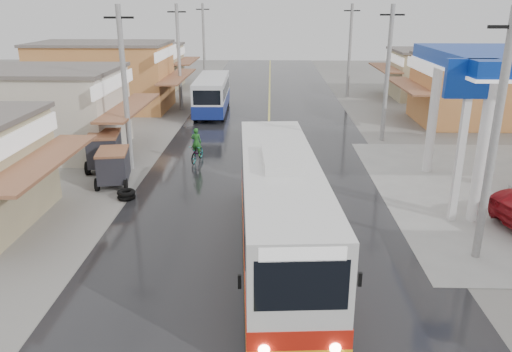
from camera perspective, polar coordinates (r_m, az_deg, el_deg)
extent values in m
plane|color=slate|center=(17.10, 1.20, -8.91)|extent=(120.00, 120.00, 0.00)
cube|color=black|center=(31.14, 1.46, 4.23)|extent=(12.00, 90.00, 0.02)
cube|color=#D8CC4C|center=(31.13, 1.46, 4.25)|extent=(0.15, 90.00, 0.01)
cylinder|color=white|center=(25.90, 19.54, 6.28)|extent=(0.44, 0.44, 5.50)
cylinder|color=white|center=(20.44, 24.41, 2.41)|extent=(0.44, 0.44, 5.50)
cube|color=white|center=(20.08, 22.40, 3.15)|extent=(0.25, 0.25, 6.00)
cube|color=#0B3199|center=(19.60, 23.33, 10.18)|extent=(1.80, 0.30, 1.40)
cube|color=silver|center=(16.17, 2.76, -3.09)|extent=(3.08, 11.44, 2.78)
cube|color=black|center=(16.79, 2.67, -7.78)|extent=(3.10, 11.46, 0.28)
cube|color=red|center=(16.58, 2.70, -6.33)|extent=(3.13, 11.49, 0.52)
cube|color=yellow|center=(16.71, 2.68, -7.29)|extent=(3.14, 11.50, 0.13)
cube|color=black|center=(16.49, 2.64, -1.48)|extent=(2.97, 9.09, 0.94)
cube|color=black|center=(11.00, 5.21, -12.26)|extent=(2.06, 0.25, 1.23)
cube|color=black|center=(21.34, 1.55, 3.63)|extent=(2.06, 0.25, 1.04)
cube|color=white|center=(10.62, 5.33, -8.79)|extent=(1.86, 0.24, 0.33)
cube|color=silver|center=(15.65, 2.84, 2.11)|extent=(1.31, 2.90, 0.28)
cylinder|color=black|center=(13.28, -0.49, -15.27)|extent=(0.40, 1.06, 1.04)
cylinder|color=black|center=(13.48, 8.59, -14.93)|extent=(0.40, 1.06, 1.04)
cylinder|color=black|center=(19.96, -1.09, -2.92)|extent=(0.40, 1.06, 1.04)
cylinder|color=black|center=(20.09, 4.79, -2.83)|extent=(0.40, 1.06, 1.04)
sphere|color=#FFF2CC|center=(11.80, 0.91, -19.22)|extent=(0.28, 0.28, 0.26)
sphere|color=#FFF2CC|center=(11.97, 9.04, -18.83)|extent=(0.28, 0.28, 0.26)
cube|color=black|center=(11.16, -1.89, -11.97)|extent=(0.08, 0.08, 0.33)
cube|color=black|center=(11.46, 11.79, -11.49)|extent=(0.08, 0.08, 0.33)
cube|color=silver|center=(38.57, -5.04, 9.52)|extent=(2.38, 8.23, 2.27)
cube|color=navy|center=(38.71, -5.01, 8.39)|extent=(2.42, 8.27, 0.91)
cube|color=black|center=(38.52, -5.06, 9.98)|extent=(2.39, 6.87, 0.82)
cube|color=black|center=(34.56, -5.65, 8.90)|extent=(1.88, 0.17, 1.00)
cylinder|color=black|center=(36.05, -6.94, 6.93)|extent=(0.29, 0.92, 0.91)
cylinder|color=black|center=(35.86, -3.84, 6.96)|extent=(0.29, 0.92, 0.91)
cylinder|color=black|center=(41.71, -5.99, 8.64)|extent=(0.29, 0.92, 0.91)
cylinder|color=black|center=(41.55, -3.30, 8.67)|extent=(0.29, 0.92, 0.91)
imported|color=black|center=(26.87, -6.72, 2.64)|extent=(0.92, 1.81, 0.91)
imported|color=#216421|center=(26.50, -6.83, 3.87)|extent=(0.61, 0.46, 1.51)
cube|color=#26262D|center=(23.93, -15.97, 1.13)|extent=(1.59, 2.16, 1.28)
cube|color=brown|center=(23.73, -16.12, 2.72)|extent=(1.65, 2.21, 0.10)
cylinder|color=black|center=(23.59, -17.69, -0.94)|extent=(0.27, 0.61, 0.59)
cylinder|color=black|center=(24.88, -17.20, 0.14)|extent=(0.27, 0.61, 0.59)
cylinder|color=black|center=(23.21, -14.65, -0.97)|extent=(0.21, 0.60, 0.59)
cube|color=#26262D|center=(26.35, -16.90, 2.95)|extent=(1.80, 2.43, 1.44)
cube|color=brown|center=(26.15, -17.07, 4.59)|extent=(1.86, 2.50, 0.11)
cylinder|color=black|center=(25.95, -18.68, 0.85)|extent=(0.31, 0.69, 0.67)
cylinder|color=black|center=(27.41, -18.14, 1.87)|extent=(0.31, 0.69, 0.67)
cylinder|color=black|center=(25.51, -15.58, 0.86)|extent=(0.24, 0.68, 0.67)
torus|color=black|center=(22.33, -14.58, -2.31)|extent=(0.78, 0.78, 0.20)
torus|color=black|center=(22.26, -14.62, -1.83)|extent=(0.78, 0.78, 0.20)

